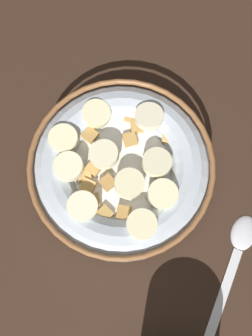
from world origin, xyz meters
TOP-DOWN VIEW (x-y plane):
  - ground_plane at (0.00, 0.00)cm, footprint 106.90×106.90cm
  - cereal_bowl at (0.00, -0.03)cm, footprint 19.61×19.61cm
  - spoon at (9.22, 12.25)cm, footprint 14.00×8.03cm

SIDE VIEW (x-z plane):
  - ground_plane at x=0.00cm, z-range -2.00..0.00cm
  - spoon at x=9.22cm, z-range -0.07..0.73cm
  - cereal_bowl at x=0.00cm, z-range -0.14..5.47cm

